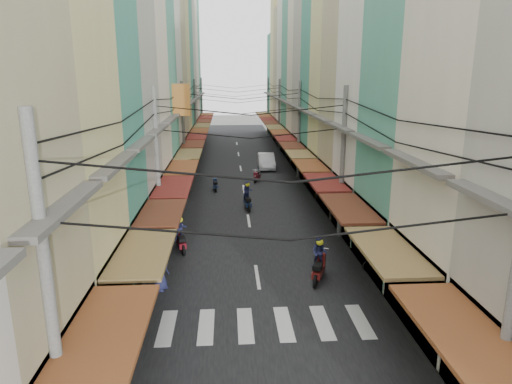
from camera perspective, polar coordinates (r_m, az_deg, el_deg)
name	(u,v)px	position (r m, az deg, el deg)	size (l,w,h in m)	color
ground	(255,259)	(22.46, -0.18, -8.41)	(160.00, 160.00, 0.00)	slate
road	(241,173)	(41.59, -1.85, 2.41)	(10.00, 80.00, 0.02)	black
sidewalk_left	(169,174)	(41.90, -10.77, 2.27)	(3.00, 80.00, 0.06)	slate
sidewalk_right	(312,172)	(42.28, 7.00, 2.53)	(3.00, 80.00, 0.06)	slate
crosswalk	(265,324)	(17.09, 1.09, -16.20)	(7.55, 2.40, 0.01)	silver
building_row_left	(140,60)	(37.80, -14.35, 15.67)	(7.80, 67.67, 23.70)	silver
building_row_right	(341,65)	(38.20, 10.61, 15.30)	(7.80, 68.98, 22.59)	teal
utility_poles	(243,103)	(35.74, -1.67, 11.07)	(10.20, 66.13, 8.20)	gray
white_car	(266,168)	(43.64, 1.29, 2.98)	(5.01, 1.97, 1.77)	silver
bicycle	(376,270)	(22.07, 14.81, -9.36)	(0.55, 1.46, 1.01)	black
moving_scooters	(249,212)	(27.99, -0.90, -2.50)	(6.88, 26.87, 1.99)	black
parked_scooters	(351,278)	(19.87, 11.83, -10.51)	(13.05, 13.67, 0.93)	black
pedestrians	(165,220)	(25.32, -11.35, -3.49)	(13.40, 26.48, 2.22)	#2A222D
market_umbrella	(414,253)	(19.08, 19.16, -7.16)	(2.12, 2.12, 2.24)	#B2B2B7
traffic_sign	(371,208)	(23.73, 14.16, -1.98)	(0.10, 0.66, 2.99)	gray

